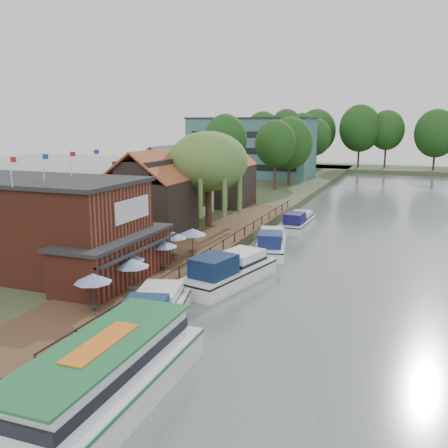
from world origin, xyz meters
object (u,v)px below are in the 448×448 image
(cottage_b, at_px, (168,181))
(tour_boat, at_px, (93,384))
(hotel_block, at_px, (252,147))
(cruiser_1, at_px, (229,267))
(umbrella_2, at_px, (131,269))
(swan, at_px, (96,360))
(cottage_c, at_px, (224,175))
(umbrella_1, at_px, (132,276))
(umbrella_4, at_px, (173,246))
(cruiser_0, at_px, (153,310))
(pub, at_px, (62,227))
(umbrella_0, at_px, (94,292))
(cottage_a, at_px, (149,193))
(cruiser_2, at_px, (271,240))
(umbrella_5, at_px, (192,242))
(umbrella_3, at_px, (163,255))
(willow, at_px, (208,180))
(cruiser_3, at_px, (298,220))

(cottage_b, xyz_separation_m, tour_boat, (16.39, -38.78, -3.63))
(hotel_block, height_order, cruiser_1, hotel_block)
(umbrella_2, distance_m, swan, 9.69)
(cottage_c, xyz_separation_m, umbrella_1, (7.20, -36.03, -2.96))
(cottage_c, distance_m, swan, 44.87)
(umbrella_1, relative_size, umbrella_4, 0.98)
(cruiser_1, bearing_deg, cruiser_0, -83.68)
(pub, distance_m, swan, 14.19)
(cruiser_0, bearing_deg, pub, 140.85)
(umbrella_0, xyz_separation_m, umbrella_4, (-0.77, 12.10, 0.00))
(cottage_a, relative_size, tour_boat, 0.58)
(umbrella_0, height_order, cruiser_2, umbrella_0)
(hotel_block, relative_size, umbrella_5, 10.63)
(tour_boat, bearing_deg, swan, 123.56)
(cottage_b, bearing_deg, pub, -80.91)
(cottage_b, relative_size, umbrella_2, 4.04)
(pub, bearing_deg, cottage_c, 90.00)
(swan, bearing_deg, umbrella_1, 106.95)
(umbrella_2, distance_m, tour_boat, 14.49)
(pub, height_order, swan, pub)
(cottage_a, xyz_separation_m, umbrella_3, (7.65, -11.54, -2.96))
(willow, bearing_deg, umbrella_2, -82.39)
(cruiser_3, bearing_deg, pub, -112.11)
(umbrella_1, bearing_deg, cottage_a, 115.72)
(cottage_b, relative_size, cruiser_0, 0.92)
(cottage_a, relative_size, umbrella_3, 3.62)
(cottage_b, relative_size, cottage_c, 1.13)
(umbrella_0, relative_size, umbrella_3, 1.00)
(willow, xyz_separation_m, umbrella_1, (3.70, -22.03, -3.93))
(umbrella_1, relative_size, swan, 5.40)
(cottage_c, bearing_deg, umbrella_0, -80.34)
(pub, distance_m, tour_boat, 18.78)
(umbrella_4, relative_size, swan, 5.49)
(umbrella_0, height_order, umbrella_3, same)
(umbrella_1, bearing_deg, umbrella_5, 91.20)
(umbrella_3, relative_size, cruiser_3, 0.26)
(cottage_c, distance_m, umbrella_2, 35.36)
(umbrella_1, height_order, cruiser_1, umbrella_1)
(umbrella_1, xyz_separation_m, cruiser_0, (3.01, -2.70, -1.02))
(willow, distance_m, umbrella_0, 26.22)
(cottage_c, relative_size, umbrella_2, 3.58)
(umbrella_5, bearing_deg, umbrella_2, -94.76)
(pub, xyz_separation_m, cottage_a, (-1.00, 15.00, 0.60))
(umbrella_4, bearing_deg, umbrella_5, 59.72)
(umbrella_1, bearing_deg, cottage_b, 112.51)
(cottage_c, height_order, umbrella_3, cottage_c)
(willow, relative_size, swan, 23.69)
(hotel_block, relative_size, cottage_c, 2.99)
(cottage_c, relative_size, umbrella_0, 3.58)
(umbrella_1, bearing_deg, willow, 99.54)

